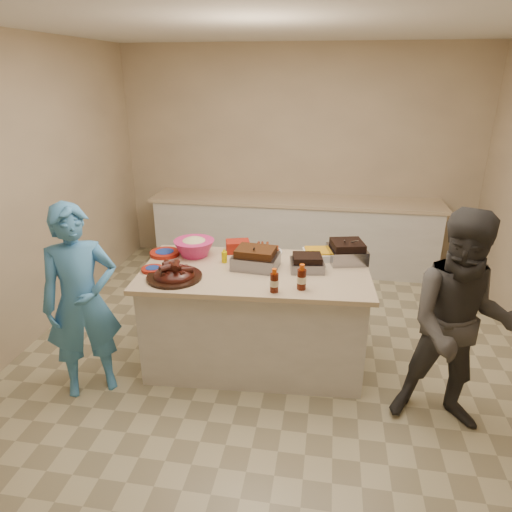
% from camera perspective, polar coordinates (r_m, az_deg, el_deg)
% --- Properties ---
extents(room, '(4.50, 5.00, 2.70)m').
position_cam_1_polar(room, '(4.11, 1.88, -13.13)').
color(room, tan).
rests_on(room, ground).
extents(back_counter, '(3.60, 0.64, 0.90)m').
position_cam_1_polar(back_counter, '(5.87, 4.77, 2.89)').
color(back_counter, silver).
rests_on(back_counter, ground).
extents(island, '(1.90, 1.08, 0.87)m').
position_cam_1_polar(island, '(4.13, -0.12, -12.88)').
color(island, silver).
rests_on(island, ground).
extents(rib_platter, '(0.49, 0.49, 0.17)m').
position_cam_1_polar(rib_platter, '(3.61, -10.14, -2.72)').
color(rib_platter, '#3F130C').
rests_on(rib_platter, island).
extents(pulled_pork_tray, '(0.39, 0.31, 0.11)m').
position_cam_1_polar(pulled_pork_tray, '(3.74, -0.03, -1.44)').
color(pulled_pork_tray, '#47230F').
rests_on(pulled_pork_tray, island).
extents(brisket_tray, '(0.30, 0.26, 0.08)m').
position_cam_1_polar(brisket_tray, '(3.72, 6.36, -1.74)').
color(brisket_tray, black).
rests_on(brisket_tray, island).
extents(roasting_pan, '(0.36, 0.36, 0.12)m').
position_cam_1_polar(roasting_pan, '(3.95, 11.21, -0.60)').
color(roasting_pan, gray).
rests_on(roasting_pan, island).
extents(coleslaw_bowl, '(0.37, 0.37, 0.24)m').
position_cam_1_polar(coleslaw_bowl, '(4.02, -7.67, 0.06)').
color(coleslaw_bowl, '#C72567').
rests_on(coleslaw_bowl, island).
extents(sausage_plate, '(0.29, 0.29, 0.04)m').
position_cam_1_polar(sausage_plate, '(4.05, 1.39, 0.42)').
color(sausage_plate, silver).
rests_on(sausage_plate, island).
extents(mac_cheese_dish, '(0.35, 0.28, 0.08)m').
position_cam_1_polar(mac_cheese_dish, '(3.97, 8.22, -0.26)').
color(mac_cheese_dish, gold).
rests_on(mac_cheese_dish, island).
extents(bbq_bottle_a, '(0.07, 0.07, 0.18)m').
position_cam_1_polar(bbq_bottle_a, '(3.34, 2.28, -4.49)').
color(bbq_bottle_a, '#401106').
rests_on(bbq_bottle_a, island).
extents(bbq_bottle_b, '(0.07, 0.07, 0.20)m').
position_cam_1_polar(bbq_bottle_b, '(3.39, 5.68, -4.13)').
color(bbq_bottle_b, '#401106').
rests_on(bbq_bottle_b, island).
extents(mustard_bottle, '(0.05, 0.05, 0.13)m').
position_cam_1_polar(mustard_bottle, '(3.85, -3.97, -0.80)').
color(mustard_bottle, '#DCC200').
rests_on(mustard_bottle, island).
extents(sauce_bowl, '(0.15, 0.06, 0.15)m').
position_cam_1_polar(sauce_bowl, '(3.82, 0.71, -0.93)').
color(sauce_bowl, silver).
rests_on(sauce_bowl, island).
extents(plate_stack_large, '(0.27, 0.27, 0.03)m').
position_cam_1_polar(plate_stack_large, '(4.08, -11.33, 0.15)').
color(plate_stack_large, maroon).
rests_on(plate_stack_large, island).
extents(plate_stack_small, '(0.19, 0.19, 0.02)m').
position_cam_1_polar(plate_stack_small, '(3.78, -12.80, -1.79)').
color(plate_stack_small, maroon).
rests_on(plate_stack_small, island).
extents(plastic_cup, '(0.10, 0.09, 0.10)m').
position_cam_1_polar(plastic_cup, '(4.16, -8.29, 0.77)').
color(plastic_cup, '#91520C').
rests_on(plastic_cup, island).
extents(basket_stack, '(0.24, 0.20, 0.10)m').
position_cam_1_polar(basket_stack, '(4.08, -2.28, 0.55)').
color(basket_stack, maroon).
rests_on(basket_stack, island).
extents(guest_blue, '(1.28, 1.59, 0.37)m').
position_cam_1_polar(guest_blue, '(4.06, -19.48, -15.07)').
color(guest_blue, '#458ECD').
rests_on(guest_blue, ground).
extents(guest_gray, '(0.91, 1.65, 0.60)m').
position_cam_1_polar(guest_gray, '(3.79, 22.33, -18.47)').
color(guest_gray, '#44413E').
rests_on(guest_gray, ground).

